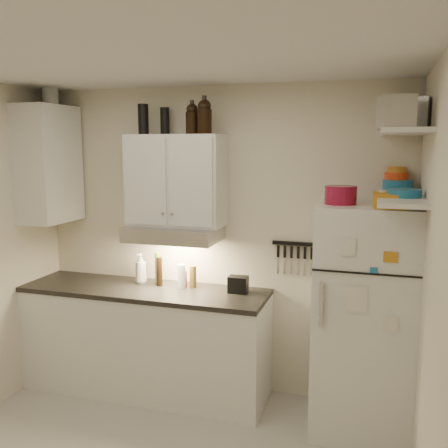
% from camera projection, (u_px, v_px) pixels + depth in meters
% --- Properties ---
extents(ceiling, '(3.20, 3.00, 0.02)m').
position_uv_depth(ceiling, '(129.00, 51.00, 2.66)').
color(ceiling, white).
rests_on(ceiling, ground).
extents(back_wall, '(3.20, 0.02, 2.60)m').
position_uv_depth(back_wall, '(217.00, 241.00, 4.29)').
color(back_wall, beige).
rests_on(back_wall, ground).
extents(right_wall, '(0.02, 3.00, 2.60)m').
position_uv_depth(right_wall, '(439.00, 316.00, 2.39)').
color(right_wall, beige).
rests_on(right_wall, ground).
extents(base_cabinet, '(2.10, 0.60, 0.88)m').
position_uv_depth(base_cabinet, '(146.00, 342.00, 4.29)').
color(base_cabinet, white).
rests_on(base_cabinet, floor).
extents(countertop, '(2.10, 0.62, 0.04)m').
position_uv_depth(countertop, '(144.00, 290.00, 4.22)').
color(countertop, black).
rests_on(countertop, base_cabinet).
extents(upper_cabinet, '(0.80, 0.33, 0.75)m').
position_uv_depth(upper_cabinet, '(176.00, 180.00, 4.13)').
color(upper_cabinet, white).
rests_on(upper_cabinet, back_wall).
extents(side_cabinet, '(0.33, 0.55, 1.00)m').
position_uv_depth(side_cabinet, '(48.00, 164.00, 4.31)').
color(side_cabinet, white).
rests_on(side_cabinet, left_wall).
extents(range_hood, '(0.76, 0.46, 0.12)m').
position_uv_depth(range_hood, '(174.00, 233.00, 4.13)').
color(range_hood, silver).
rests_on(range_hood, back_wall).
extents(fridge, '(0.70, 0.68, 1.70)m').
position_uv_depth(fridge, '(364.00, 319.00, 3.66)').
color(fridge, white).
rests_on(fridge, floor).
extents(shelf_hi, '(0.30, 0.95, 0.03)m').
position_uv_depth(shelf_hi, '(404.00, 132.00, 3.27)').
color(shelf_hi, white).
rests_on(shelf_hi, right_wall).
extents(shelf_lo, '(0.30, 0.95, 0.03)m').
position_uv_depth(shelf_lo, '(401.00, 198.00, 3.33)').
color(shelf_lo, white).
rests_on(shelf_lo, right_wall).
extents(knife_strip, '(0.42, 0.02, 0.03)m').
position_uv_depth(knife_strip, '(298.00, 244.00, 4.06)').
color(knife_strip, black).
rests_on(knife_strip, back_wall).
extents(dutch_oven, '(0.26, 0.26, 0.13)m').
position_uv_depth(dutch_oven, '(341.00, 195.00, 3.52)').
color(dutch_oven, maroon).
rests_on(dutch_oven, fridge).
extents(book_stack, '(0.24, 0.29, 0.09)m').
position_uv_depth(book_stack, '(391.00, 200.00, 3.34)').
color(book_stack, orange).
rests_on(book_stack, fridge).
extents(spice_jar, '(0.06, 0.06, 0.11)m').
position_uv_depth(spice_jar, '(384.00, 198.00, 3.42)').
color(spice_jar, silver).
rests_on(spice_jar, fridge).
extents(stock_pot, '(0.33, 0.33, 0.19)m').
position_uv_depth(stock_pot, '(396.00, 118.00, 3.60)').
color(stock_pot, silver).
rests_on(stock_pot, shelf_hi).
extents(tin_a, '(0.25, 0.23, 0.20)m').
position_uv_depth(tin_a, '(416.00, 114.00, 3.21)').
color(tin_a, '#AAAAAD').
rests_on(tin_a, shelf_hi).
extents(tin_b, '(0.23, 0.23, 0.19)m').
position_uv_depth(tin_b, '(396.00, 111.00, 2.94)').
color(tin_b, '#AAAAAD').
rests_on(tin_b, shelf_hi).
extents(bowl_teal, '(0.22, 0.22, 0.09)m').
position_uv_depth(bowl_teal, '(398.00, 186.00, 3.65)').
color(bowl_teal, '#1B6795').
rests_on(bowl_teal, shelf_lo).
extents(bowl_orange, '(0.17, 0.17, 0.05)m').
position_uv_depth(bowl_orange, '(396.00, 176.00, 3.71)').
color(bowl_orange, '#E34215').
rests_on(bowl_orange, bowl_teal).
extents(bowl_yellow, '(0.13, 0.13, 0.04)m').
position_uv_depth(bowl_yellow, '(397.00, 169.00, 3.70)').
color(bowl_yellow, '#C47B22').
rests_on(bowl_yellow, bowl_orange).
extents(plates, '(0.27, 0.27, 0.05)m').
position_uv_depth(plates, '(405.00, 193.00, 3.27)').
color(plates, '#1B6795').
rests_on(plates, shelf_lo).
extents(growler_a, '(0.13, 0.13, 0.25)m').
position_uv_depth(growler_a, '(192.00, 119.00, 3.97)').
color(growler_a, black).
rests_on(growler_a, upper_cabinet).
extents(growler_b, '(0.14, 0.14, 0.27)m').
position_uv_depth(growler_b, '(204.00, 116.00, 3.89)').
color(growler_b, black).
rests_on(growler_b, upper_cabinet).
extents(thermos_a, '(0.09, 0.09, 0.22)m').
position_uv_depth(thermos_a, '(165.00, 121.00, 4.16)').
color(thermos_a, black).
rests_on(thermos_a, upper_cabinet).
extents(thermos_b, '(0.11, 0.11, 0.25)m').
position_uv_depth(thermos_b, '(143.00, 119.00, 4.15)').
color(thermos_b, black).
rests_on(thermos_b, upper_cabinet).
extents(side_jar, '(0.18, 0.18, 0.18)m').
position_uv_depth(side_jar, '(50.00, 95.00, 4.30)').
color(side_jar, silver).
rests_on(side_jar, side_cabinet).
extents(soap_bottle, '(0.13, 0.13, 0.30)m').
position_uv_depth(soap_bottle, '(141.00, 267.00, 4.34)').
color(soap_bottle, white).
rests_on(soap_bottle, countertop).
extents(pepper_mill, '(0.07, 0.07, 0.19)m').
position_uv_depth(pepper_mill, '(193.00, 277.00, 4.22)').
color(pepper_mill, brown).
rests_on(pepper_mill, countertop).
extents(oil_bottle, '(0.07, 0.07, 0.28)m').
position_uv_depth(oil_bottle, '(158.00, 268.00, 4.31)').
color(oil_bottle, '#536A1A').
rests_on(oil_bottle, countertop).
extents(vinegar_bottle, '(0.05, 0.05, 0.25)m').
position_uv_depth(vinegar_bottle, '(159.00, 272.00, 4.26)').
color(vinegar_bottle, black).
rests_on(vinegar_bottle, countertop).
extents(clear_bottle, '(0.08, 0.08, 0.20)m').
position_uv_depth(clear_bottle, '(182.00, 276.00, 4.20)').
color(clear_bottle, silver).
rests_on(clear_bottle, countertop).
extents(red_jar, '(0.07, 0.07, 0.14)m').
position_uv_depth(red_jar, '(183.00, 279.00, 4.23)').
color(red_jar, maroon).
rests_on(red_jar, countertop).
extents(caddy, '(0.16, 0.12, 0.13)m').
position_uv_depth(caddy, '(238.00, 284.00, 4.07)').
color(caddy, black).
rests_on(caddy, countertop).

